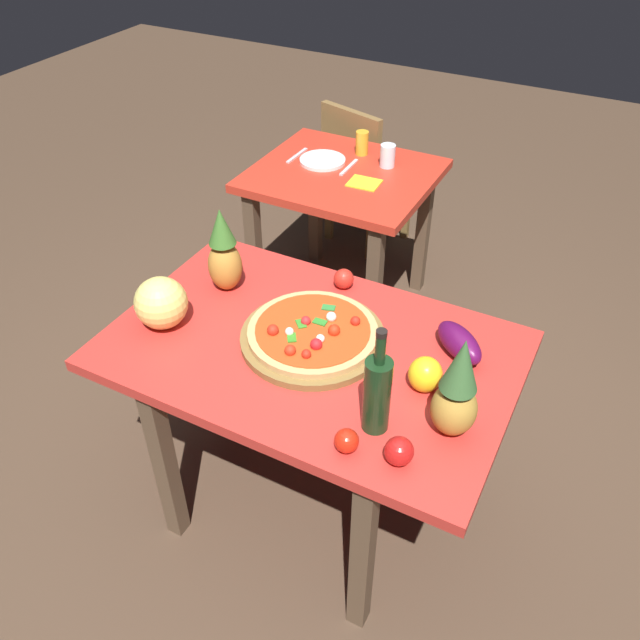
% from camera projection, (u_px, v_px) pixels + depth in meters
% --- Properties ---
extents(ground_plane, '(10.00, 10.00, 0.00)m').
position_uv_depth(ground_plane, '(313.00, 492.00, 2.56)').
color(ground_plane, '#4C3828').
extents(display_table, '(1.29, 0.84, 0.76)m').
position_uv_depth(display_table, '(311.00, 367.00, 2.14)').
color(display_table, brown).
rests_on(display_table, ground_plane).
extents(background_table, '(0.83, 0.73, 0.76)m').
position_uv_depth(background_table, '(343.00, 197.00, 3.14)').
color(background_table, brown).
rests_on(background_table, ground_plane).
extents(dining_chair, '(0.50, 0.50, 0.85)m').
position_uv_depth(dining_chair, '(362.00, 169.00, 3.70)').
color(dining_chair, olive).
rests_on(dining_chair, ground_plane).
extents(pizza_board, '(0.47, 0.47, 0.02)m').
position_uv_depth(pizza_board, '(313.00, 338.00, 2.10)').
color(pizza_board, olive).
rests_on(pizza_board, display_table).
extents(pizza, '(0.42, 0.42, 0.06)m').
position_uv_depth(pizza, '(313.00, 332.00, 2.08)').
color(pizza, tan).
rests_on(pizza, pizza_board).
extents(wine_bottle, '(0.08, 0.08, 0.34)m').
position_uv_depth(wine_bottle, '(377.00, 393.00, 1.74)').
color(wine_bottle, black).
rests_on(wine_bottle, display_table).
extents(pineapple_left, '(0.12, 0.12, 0.32)m').
position_uv_depth(pineapple_left, '(224.00, 254.00, 2.25)').
color(pineapple_left, '#BB8232').
rests_on(pineapple_left, display_table).
extents(pineapple_right, '(0.13, 0.13, 0.32)m').
position_uv_depth(pineapple_right, '(457.00, 392.00, 1.72)').
color(pineapple_right, '#B68834').
rests_on(pineapple_right, display_table).
extents(melon, '(0.17, 0.17, 0.17)m').
position_uv_depth(melon, '(161.00, 303.00, 2.12)').
color(melon, '#EEDC6F').
rests_on(melon, display_table).
extents(bell_pepper, '(0.10, 0.10, 0.11)m').
position_uv_depth(bell_pepper, '(425.00, 374.00, 1.91)').
color(bell_pepper, yellow).
rests_on(bell_pepper, display_table).
extents(eggplant, '(0.21, 0.19, 0.09)m').
position_uv_depth(eggplant, '(459.00, 342.00, 2.03)').
color(eggplant, '#510E43').
rests_on(eggplant, display_table).
extents(tomato_at_corner, '(0.08, 0.08, 0.08)m').
position_uv_depth(tomato_at_corner, '(399.00, 451.00, 1.70)').
color(tomato_at_corner, red).
rests_on(tomato_at_corner, display_table).
extents(tomato_by_bottle, '(0.07, 0.07, 0.07)m').
position_uv_depth(tomato_by_bottle, '(347.00, 441.00, 1.74)').
color(tomato_by_bottle, red).
rests_on(tomato_by_bottle, display_table).
extents(tomato_beside_pepper, '(0.07, 0.07, 0.07)m').
position_uv_depth(tomato_beside_pepper, '(344.00, 279.00, 2.31)').
color(tomato_beside_pepper, red).
rests_on(tomato_beside_pepper, display_table).
extents(drinking_glass_juice, '(0.06, 0.06, 0.11)m').
position_uv_depth(drinking_glass_juice, '(362.00, 143.00, 3.17)').
color(drinking_glass_juice, gold).
rests_on(drinking_glass_juice, background_table).
extents(drinking_glass_water, '(0.07, 0.07, 0.11)m').
position_uv_depth(drinking_glass_water, '(388.00, 156.00, 3.07)').
color(drinking_glass_water, silver).
rests_on(drinking_glass_water, background_table).
extents(dinner_plate, '(0.22, 0.22, 0.02)m').
position_uv_depth(dinner_plate, '(323.00, 160.00, 3.13)').
color(dinner_plate, white).
rests_on(dinner_plate, background_table).
extents(fork_utensil, '(0.02, 0.18, 0.01)m').
position_uv_depth(fork_utensil, '(297.00, 155.00, 3.18)').
color(fork_utensil, silver).
rests_on(fork_utensil, background_table).
extents(knife_utensil, '(0.02, 0.18, 0.01)m').
position_uv_depth(knife_utensil, '(349.00, 167.00, 3.08)').
color(knife_utensil, silver).
rests_on(knife_utensil, background_table).
extents(napkin_folded, '(0.15, 0.13, 0.01)m').
position_uv_depth(napkin_folded, '(364.00, 183.00, 2.96)').
color(napkin_folded, yellow).
rests_on(napkin_folded, background_table).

